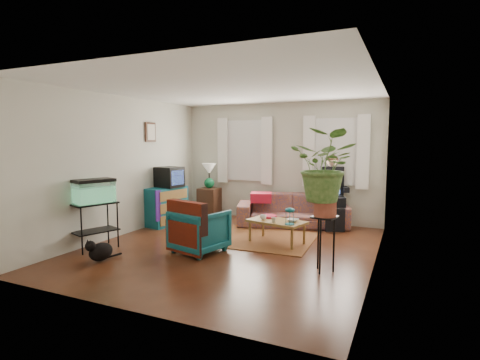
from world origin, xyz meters
The scene contains 31 objects.
floor centered at (0.00, 0.00, 0.00)m, with size 4.50×5.00×0.01m, color #4F2B14.
ceiling centered at (0.00, 0.00, 2.60)m, with size 4.50×5.00×0.01m, color white.
wall_back centered at (0.00, 2.50, 1.30)m, with size 4.50×0.01×2.60m, color silver.
wall_front centered at (0.00, -2.50, 1.30)m, with size 4.50×0.01×2.60m, color silver.
wall_left centered at (-2.25, 0.00, 1.30)m, with size 0.01×5.00×2.60m, color silver.
wall_right centered at (2.25, 0.00, 1.30)m, with size 0.01×5.00×2.60m, color silver.
window_left centered at (-0.80, 2.48, 1.55)m, with size 1.08×0.04×1.38m, color white.
window_right centered at (1.25, 2.48, 1.55)m, with size 1.08×0.04×1.38m, color white.
curtains_left centered at (-0.80, 2.40, 1.55)m, with size 1.36×0.06×1.50m, color white.
curtains_right centered at (1.25, 2.40, 1.55)m, with size 1.36×0.06×1.50m, color white.
picture_frame centered at (-2.21, 0.85, 1.95)m, with size 0.04×0.32×0.40m, color #3D2616.
area_rug centered at (0.18, 0.75, 0.01)m, with size 2.00×1.60×0.01m, color maroon.
sofa centered at (0.46, 2.05, 0.44)m, with size 2.26×0.89×0.89m, color brown.
seated_person centered at (1.23, 2.31, 0.67)m, with size 0.57×0.70×1.35m, color black, non-canonical shape.
side_table centered at (-1.65, 2.28, 0.33)m, with size 0.45×0.45×0.65m, color #371E14.
table_lamp centered at (-1.65, 2.28, 0.93)m, with size 0.34×0.34×0.60m, color white, non-canonical shape.
dresser centered at (-1.99, 1.02, 0.40)m, with size 0.44×0.89×0.80m, color #105464.
crt_tv centered at (-1.96, 1.10, 1.01)m, with size 0.49×0.44×0.43m, color black.
aquarium_stand centered at (-2.00, -0.94, 0.38)m, with size 0.38×0.68×0.76m, color black.
aquarium centered at (-2.00, -0.94, 0.97)m, with size 0.34×0.62×0.40m, color #7FD899.
black_cat centered at (-1.45, -1.39, 0.17)m, with size 0.26×0.40×0.34m, color black.
armchair centered at (-0.36, -0.36, 0.38)m, with size 0.74×0.69×0.76m, color #135D75.
serape_throw centered at (-0.44, -0.65, 0.54)m, with size 0.76×0.18×0.63m, color #9E0A0A.
coffee_table centered at (0.60, 0.61, 0.20)m, with size 0.97×0.53×0.40m, color brown.
cup_a centered at (0.37, 0.57, 0.45)m, with size 0.11×0.11×0.09m, color white.
cup_b centered at (0.61, 0.44, 0.44)m, with size 0.09×0.09×0.08m, color beige.
bowl centered at (0.88, 0.63, 0.43)m, with size 0.19×0.19×0.05m, color white.
snack_tray centered at (0.38, 0.80, 0.42)m, with size 0.30×0.30×0.04m, color #B21414.
birdcage centered at (0.90, 0.40, 0.54)m, with size 0.16×0.16×0.28m, color #115B6B, non-canonical shape.
plant_stand centered at (1.64, -0.47, 0.38)m, with size 0.32×0.32×0.77m, color black.
potted_plant centered at (1.64, -0.47, 1.30)m, with size 0.87×0.76×0.97m, color #599947.
Camera 1 is at (2.64, -5.44, 1.77)m, focal length 28.00 mm.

